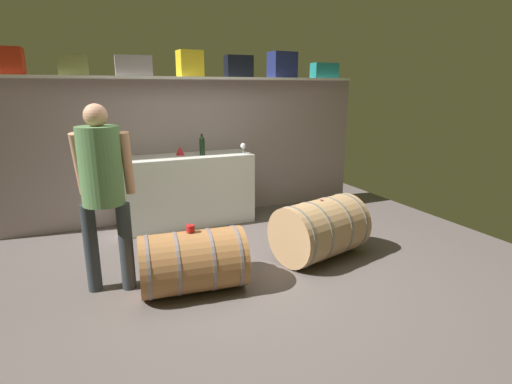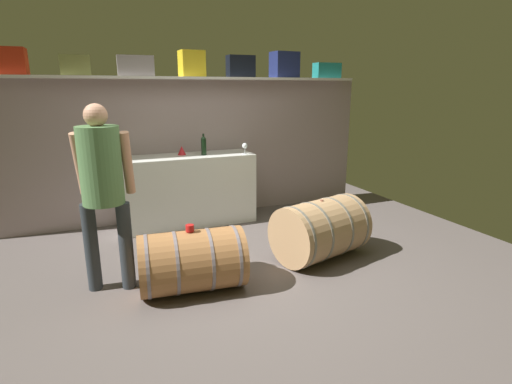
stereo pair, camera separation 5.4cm
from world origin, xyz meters
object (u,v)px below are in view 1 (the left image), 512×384
object	(u,v)px
toolcase_navy	(282,65)
wine_bottle_dark	(202,145)
toolcase_yellow	(190,64)
wine_barrel_far	(320,229)
work_cabinet	(187,190)
red_funnel	(180,151)
toolcase_teal	(324,71)
toolcase_black	(239,66)
wine_glass	(243,146)
toolcase_red	(6,61)
toolcase_grey	(133,66)
toolcase_olive	(73,65)
tasting_cup	(190,228)
winemaker_pouring	(102,180)
wine_barrel_near	(193,261)

from	to	relation	value
toolcase_navy	wine_bottle_dark	xyz separation A→B (m)	(-1.30, -0.26, -1.05)
toolcase_yellow	wine_barrel_far	size ratio (longest dim) A/B	0.31
toolcase_navy	work_cabinet	xyz separation A→B (m)	(-1.51, -0.20, -1.65)
work_cabinet	wine_bottle_dark	xyz separation A→B (m)	(0.21, -0.06, 0.60)
toolcase_yellow	red_funnel	bearing A→B (deg)	-153.22
toolcase_teal	work_cabinet	distance (m)	2.73
toolcase_black	toolcase_teal	world-z (taller)	toolcase_black
wine_bottle_dark	toolcase_black	bearing A→B (deg)	22.65
toolcase_teal	wine_barrel_far	distance (m)	2.81
wine_glass	wine_barrel_far	size ratio (longest dim) A/B	0.14
toolcase_red	toolcase_grey	distance (m)	1.35
toolcase_olive	toolcase_teal	xyz separation A→B (m)	(3.45, 0.00, -0.01)
toolcase_teal	wine_barrel_far	bearing A→B (deg)	-118.31
toolcase_olive	toolcase_navy	xyz separation A→B (m)	(2.74, 0.00, 0.06)
toolcase_teal	tasting_cup	world-z (taller)	toolcase_teal
wine_glass	winemaker_pouring	world-z (taller)	winemaker_pouring
toolcase_navy	toolcase_olive	bearing A→B (deg)	175.89
toolcase_grey	wine_barrel_near	xyz separation A→B (m)	(0.14, -2.05, -1.77)
wine_barrel_far	toolcase_teal	bearing A→B (deg)	43.01
toolcase_red	toolcase_navy	distance (m)	3.41
toolcase_black	wine_bottle_dark	world-z (taller)	toolcase_black
toolcase_yellow	winemaker_pouring	xyz separation A→B (m)	(-1.25, -1.72, -1.07)
wine_barrel_far	winemaker_pouring	distance (m)	2.25
tasting_cup	toolcase_yellow	bearing A→B (deg)	74.15
toolcase_grey	work_cabinet	bearing A→B (deg)	-16.87
wine_bottle_dark	red_funnel	size ratio (longest dim) A/B	2.43
toolcase_yellow	red_funnel	world-z (taller)	toolcase_yellow
toolcase_grey	toolcase_black	size ratio (longest dim) A/B	1.16
toolcase_navy	tasting_cup	xyz separation A→B (m)	(-1.93, -2.05, -1.51)
red_funnel	wine_barrel_far	world-z (taller)	red_funnel
toolcase_olive	work_cabinet	world-z (taller)	toolcase_olive
winemaker_pouring	red_funnel	bearing A→B (deg)	73.23
work_cabinet	wine_barrel_far	bearing A→B (deg)	-58.46
toolcase_olive	wine_barrel_far	world-z (taller)	toolcase_olive
wine_barrel_near	wine_barrel_far	bearing A→B (deg)	12.55
wine_bottle_dark	wine_barrel_near	xyz separation A→B (m)	(-0.63, -1.79, -0.78)
wine_barrel_near	work_cabinet	bearing A→B (deg)	83.24
wine_glass	red_funnel	distance (m)	0.84
work_cabinet	wine_glass	bearing A→B (deg)	-14.28
toolcase_grey	wine_glass	xyz separation A→B (m)	(1.29, -0.39, -1.02)
toolcase_navy	tasting_cup	distance (m)	3.20
toolcase_teal	winemaker_pouring	distance (m)	3.87
wine_bottle_dark	toolcase_red	bearing A→B (deg)	172.94
wine_barrel_near	winemaker_pouring	distance (m)	1.06
wine_barrel_near	wine_barrel_far	xyz separation A→B (m)	(1.45, 0.17, 0.04)
toolcase_yellow	toolcase_navy	size ratio (longest dim) A/B	0.90
toolcase_navy	wine_bottle_dark	bearing A→B (deg)	-172.69
toolcase_black	wine_glass	xyz separation A→B (m)	(-0.10, -0.39, -1.04)
toolcase_red	work_cabinet	xyz separation A→B (m)	(1.90, -0.20, -1.62)
tasting_cup	wine_barrel_near	bearing A→B (deg)	-0.00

